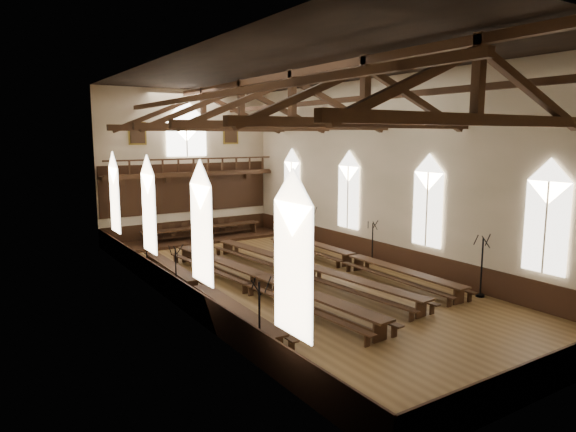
# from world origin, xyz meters

# --- Properties ---
(ground) EXTENTS (26.00, 26.00, 0.00)m
(ground) POSITION_xyz_m (0.00, 0.00, 0.00)
(ground) COLOR brown
(ground) RESTS_ON ground
(room_walls) EXTENTS (26.00, 26.00, 26.00)m
(room_walls) POSITION_xyz_m (0.00, 0.00, 6.46)
(room_walls) COLOR beige
(room_walls) RESTS_ON ground
(wainscot_band) EXTENTS (12.00, 26.00, 1.20)m
(wainscot_band) POSITION_xyz_m (0.00, 0.00, 0.60)
(wainscot_band) COLOR black
(wainscot_band) RESTS_ON ground
(side_windows) EXTENTS (11.85, 19.80, 4.50)m
(side_windows) POSITION_xyz_m (-0.00, -0.00, 3.74)
(side_windows) COLOR white
(side_windows) RESTS_ON room_walls
(end_window) EXTENTS (2.80, 0.12, 3.80)m
(end_window) POSITION_xyz_m (0.00, 12.90, 7.22)
(end_window) COLOR white
(end_window) RESTS_ON room_walls
(minstrels_gallery) EXTENTS (11.80, 1.24, 3.70)m
(minstrels_gallery) POSITION_xyz_m (0.00, 12.66, 3.91)
(minstrels_gallery) COLOR #321E10
(minstrels_gallery) RESTS_ON room_walls
(portraits) EXTENTS (7.75, 0.09, 1.45)m
(portraits) POSITION_xyz_m (0.00, 12.90, 7.10)
(portraits) COLOR brown
(portraits) RESTS_ON room_walls
(roof_trusses) EXTENTS (11.70, 25.70, 2.80)m
(roof_trusses) POSITION_xyz_m (0.00, -0.00, 8.22)
(roof_trusses) COLOR #321E10
(roof_trusses) RESTS_ON room_walls
(refectory_row_a) EXTENTS (1.64, 14.08, 0.71)m
(refectory_row_a) POSITION_xyz_m (-4.87, -0.05, 0.52)
(refectory_row_a) COLOR #321E10
(refectory_row_a) RESTS_ON ground
(refectory_row_b) EXTENTS (2.29, 15.11, 0.81)m
(refectory_row_b) POSITION_xyz_m (-2.16, -0.66, 0.59)
(refectory_row_b) COLOR #321E10
(refectory_row_b) RESTS_ON ground
(refectory_row_c) EXTENTS (2.28, 14.73, 0.77)m
(refectory_row_c) POSITION_xyz_m (0.68, 0.03, 0.56)
(refectory_row_c) COLOR #321E10
(refectory_row_c) RESTS_ON ground
(refectory_row_d) EXTENTS (1.63, 14.55, 0.76)m
(refectory_row_d) POSITION_xyz_m (4.03, 0.29, 0.56)
(refectory_row_d) COLOR #321E10
(refectory_row_d) RESTS_ON ground
(dais) EXTENTS (11.40, 2.77, 0.18)m
(dais) POSITION_xyz_m (0.35, 11.40, 0.09)
(dais) COLOR black
(dais) RESTS_ON ground
(high_table) EXTENTS (8.26, 0.96, 0.77)m
(high_table) POSITION_xyz_m (0.35, 11.40, 0.84)
(high_table) COLOR #321E10
(high_table) RESTS_ON dais
(high_chairs) EXTENTS (5.84, 0.45, 0.98)m
(high_chairs) POSITION_xyz_m (0.35, 12.20, 0.72)
(high_chairs) COLOR #321E10
(high_chairs) RESTS_ON dais
(candelabrum_left_near) EXTENTS (0.77, 0.74, 2.57)m
(candelabrum_left_near) POSITION_xyz_m (-5.55, -6.57, 0.78)
(candelabrum_left_near) COLOR black
(candelabrum_left_near) RESTS_ON ground
(candelabrum_left_mid) EXTENTS (0.67, 0.69, 2.30)m
(candelabrum_left_mid) POSITION_xyz_m (-5.55, 0.70, 0.70)
(candelabrum_left_mid) COLOR black
(candelabrum_left_mid) RESTS_ON ground
(candelabrum_left_far) EXTENTS (0.69, 0.67, 2.30)m
(candelabrum_left_far) POSITION_xyz_m (-5.55, 4.74, 0.70)
(candelabrum_left_far) COLOR black
(candelabrum_left_far) RESTS_ON ground
(candelabrum_right_near) EXTENTS (0.74, 0.84, 2.75)m
(candelabrum_right_near) POSITION_xyz_m (5.55, -6.48, 0.84)
(candelabrum_right_near) COLOR black
(candelabrum_right_near) RESTS_ON ground
(candelabrum_right_mid) EXTENTS (0.70, 0.71, 2.39)m
(candelabrum_right_mid) POSITION_xyz_m (5.55, 0.46, 0.73)
(candelabrum_right_mid) COLOR black
(candelabrum_right_mid) RESTS_ON ground
(candelabrum_right_far) EXTENTS (0.74, 0.73, 2.49)m
(candelabrum_right_far) POSITION_xyz_m (5.55, 6.17, 0.76)
(candelabrum_right_far) COLOR black
(candelabrum_right_far) RESTS_ON ground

